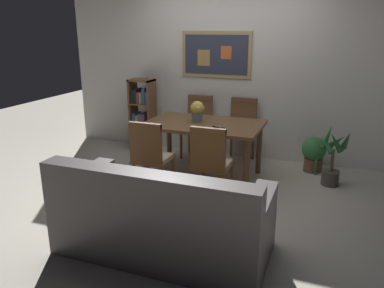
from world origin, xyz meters
TOP-DOWN VIEW (x-y plane):
  - ground_plane at (0.00, 0.00)m, footprint 12.00×12.00m
  - wall_back_with_painting at (-0.00, 1.58)m, footprint 5.20×0.14m
  - dining_table at (-0.04, 0.52)m, footprint 1.46×0.92m
  - dining_chair_far_right at (0.26, 1.35)m, footprint 0.40×0.41m
  - dining_chair_near_right at (0.31, -0.25)m, footprint 0.40×0.41m
  - dining_chair_near_left at (-0.39, -0.30)m, footprint 0.40×0.41m
  - dining_chair_far_left at (-0.41, 1.32)m, footprint 0.40×0.41m
  - leather_couch at (0.19, -1.28)m, footprint 1.80×0.84m
  - bookshelf at (-1.30, 1.26)m, footprint 0.36×0.28m
  - potted_ivy at (1.29, 1.23)m, footprint 0.32×0.32m
  - potted_palm at (1.53, 0.82)m, footprint 0.40×0.37m
  - flower_vase at (-0.14, 0.56)m, footprint 0.18×0.18m
  - tv_remote at (0.21, 0.34)m, footprint 0.16×0.10m

SIDE VIEW (x-z plane):
  - ground_plane at x=0.00m, z-range 0.00..0.00m
  - potted_ivy at x=1.29m, z-range -0.02..0.54m
  - leather_couch at x=0.19m, z-range -0.11..0.73m
  - potted_palm at x=1.53m, z-range -0.04..0.71m
  - bookshelf at x=-1.30m, z-range -0.03..1.10m
  - dining_chair_far_right at x=0.26m, z-range 0.08..0.99m
  - dining_chair_near_right at x=0.31m, z-range 0.08..0.99m
  - dining_chair_near_left at x=-0.39m, z-range 0.08..0.99m
  - dining_chair_far_left at x=-0.41m, z-range 0.08..0.99m
  - dining_table at x=-0.04m, z-range 0.27..1.00m
  - tv_remote at x=0.21m, z-range 0.72..0.75m
  - flower_vase at x=-0.14m, z-range 0.74..1.01m
  - wall_back_with_painting at x=0.00m, z-range 0.00..2.60m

